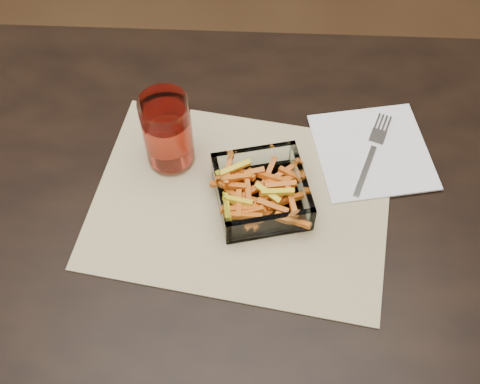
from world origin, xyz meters
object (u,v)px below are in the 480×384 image
Objects in this scene: glass_bowl at (261,193)px; fork at (372,151)px; tumbler at (168,134)px; dining_table at (232,266)px.

glass_bowl is 0.20m from fork.
tumbler is 0.77× the size of fork.
fork is at bearing 4.18° from tumbler.
fork is (0.22, 0.17, 0.10)m from dining_table.
glass_bowl is 1.19× the size of tumbler.
dining_table is at bearing -121.41° from glass_bowl.
glass_bowl is 0.17m from tumbler.
fork is at bearing 29.13° from glass_bowl.
fork is (0.32, 0.02, -0.06)m from tumbler.
dining_table is 10.01× the size of glass_bowl.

